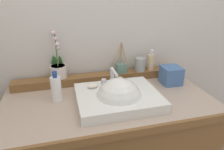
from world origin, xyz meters
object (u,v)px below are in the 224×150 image
object	(u,v)px
lotion_bottle	(56,88)
reed_diffuser	(121,67)
sink_basin	(118,99)
soap_dispenser	(151,62)
tissue_box	(171,75)
potted_plant	(58,68)
tumbler_cup	(140,64)
soap_bar	(93,86)

from	to	relation	value
lotion_bottle	reed_diffuser	bearing A→B (deg)	23.36
sink_basin	soap_dispenser	bearing A→B (deg)	42.71
tissue_box	reed_diffuser	bearing A→B (deg)	153.77
sink_basin	soap_dispenser	distance (m)	0.48
potted_plant	reed_diffuser	bearing A→B (deg)	-2.37
tumbler_cup	tissue_box	world-z (taller)	tumbler_cup
potted_plant	tumbler_cup	xyz separation A→B (m)	(0.59, -0.03, -0.02)
lotion_bottle	soap_dispenser	bearing A→B (deg)	15.69
soap_bar	tissue_box	distance (m)	0.57
potted_plant	reed_diffuser	distance (m)	0.45
soap_bar	tumbler_cup	bearing A→B (deg)	26.63
potted_plant	tumbler_cup	distance (m)	0.59
sink_basin	lotion_bottle	xyz separation A→B (m)	(-0.35, 0.12, 0.06)
reed_diffuser	soap_bar	bearing A→B (deg)	-140.28
soap_dispenser	lotion_bottle	bearing A→B (deg)	-164.31
soap_dispenser	tumbler_cup	size ratio (longest dim) A/B	1.55
reed_diffuser	soap_dispenser	bearing A→B (deg)	-1.07
soap_bar	sink_basin	bearing A→B (deg)	-42.30
tumbler_cup	lotion_bottle	world-z (taller)	lotion_bottle
sink_basin	tissue_box	size ratio (longest dim) A/B	3.72
soap_bar	lotion_bottle	bearing A→B (deg)	179.03
reed_diffuser	tissue_box	xyz separation A→B (m)	(0.32, -0.16, -0.03)
potted_plant	soap_bar	bearing A→B (deg)	-48.14
tissue_box	sink_basin	bearing A→B (deg)	-159.01
tissue_box	potted_plant	bearing A→B (deg)	167.02
reed_diffuser	tissue_box	world-z (taller)	reed_diffuser
potted_plant	soap_dispenser	world-z (taller)	potted_plant
tumbler_cup	reed_diffuser	bearing A→B (deg)	176.79
reed_diffuser	potted_plant	bearing A→B (deg)	177.63
soap_dispenser	tissue_box	distance (m)	0.19
reed_diffuser	tissue_box	distance (m)	0.36
soap_bar	reed_diffuser	world-z (taller)	reed_diffuser
sink_basin	soap_dispenser	world-z (taller)	soap_dispenser
soap_dispenser	tumbler_cup	world-z (taller)	soap_dispenser
potted_plant	soap_dispenser	bearing A→B (deg)	-1.92
sink_basin	soap_dispenser	xyz separation A→B (m)	(0.35, 0.32, 0.10)
soap_dispenser	tissue_box	bearing A→B (deg)	-60.47
tissue_box	tumbler_cup	bearing A→B (deg)	139.50
sink_basin	soap_bar	world-z (taller)	sink_basin
soap_bar	tissue_box	bearing A→B (deg)	4.64
tumbler_cup	potted_plant	bearing A→B (deg)	177.43
soap_bar	potted_plant	distance (m)	0.31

